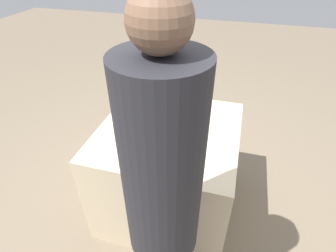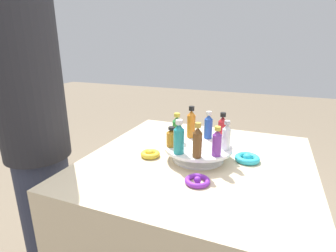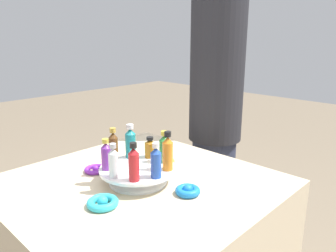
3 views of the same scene
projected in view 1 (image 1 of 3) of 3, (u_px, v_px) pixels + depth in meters
The scene contains 17 objects.
ground_plane at pixel (169, 201), 2.20m from camera, with size 12.00×12.00×0.00m, color #756651.
party_table at pixel (169, 169), 1.98m from camera, with size 0.93×0.93×0.76m.
display_stand at pixel (169, 125), 1.74m from camera, with size 0.29×0.29×0.06m.
bottle_orange at pixel (152, 116), 1.66m from camera, with size 0.04×0.04×0.15m.
bottle_green at pixel (159, 123), 1.61m from camera, with size 0.04×0.04×0.12m.
bottle_amber at pixel (171, 127), 1.61m from camera, with size 0.04×0.04×0.09m.
bottle_teal at pixel (183, 121), 1.62m from camera, with size 0.04×0.04×0.14m.
bottle_brown at pixel (187, 114), 1.68m from camera, with size 0.04×0.04×0.14m.
bottle_purple at pixel (182, 109), 1.75m from camera, with size 0.04×0.04×0.12m.
bottle_clear at pixel (173, 106), 1.78m from camera, with size 0.03×0.03×0.12m.
bottle_red at pixel (161, 106), 1.77m from camera, with size 0.04×0.04×0.14m.
bottle_blue at pixel (153, 111), 1.72m from camera, with size 0.04×0.04×0.13m.
ribbon_bow_teal at pixel (169, 111), 1.92m from camera, with size 0.10×0.10×0.04m.
ribbon_bow_blue at pixel (138, 127), 1.75m from camera, with size 0.09×0.09×0.04m.
ribbon_bow_gold at pixel (169, 148), 1.58m from camera, with size 0.09×0.09×0.03m.
ribbon_bow_purple at pixel (200, 128), 1.75m from camera, with size 0.09×0.09×0.03m.
person_figure at pixel (163, 215), 1.08m from camera, with size 0.29×0.29×1.73m.
Camera 1 is at (-0.37, 1.36, 1.81)m, focal length 28.00 mm.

